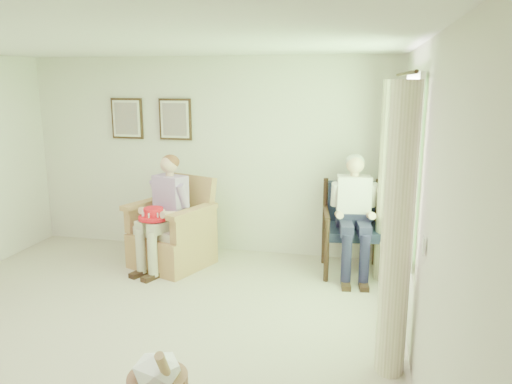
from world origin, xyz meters
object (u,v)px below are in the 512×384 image
at_px(wood_armchair, 353,224).
at_px(person_dark, 354,207).
at_px(person_wicker, 167,205).
at_px(red_hat, 154,215).
at_px(wicker_armchair, 173,237).

relative_size(wood_armchair, person_dark, 0.76).
xyz_separation_m(person_wicker, person_dark, (2.22, 0.27, 0.03)).
bearing_deg(red_hat, person_wicker, 62.90).
xyz_separation_m(person_dark, red_hat, (-2.31, -0.46, -0.12)).
bearing_deg(red_hat, person_dark, 11.20).
height_order(wood_armchair, person_wicker, person_wicker).
bearing_deg(wicker_armchair, person_wicker, -68.66).
bearing_deg(person_dark, red_hat, -176.41).
xyz_separation_m(wood_armchair, person_wicker, (-2.22, -0.45, 0.23)).
distance_m(wicker_armchair, person_dark, 2.28).
relative_size(wood_armchair, person_wicker, 0.78).
height_order(wicker_armchair, person_dark, person_dark).
distance_m(person_wicker, person_dark, 2.23).
relative_size(person_dark, red_hat, 3.95).
xyz_separation_m(person_wicker, red_hat, (-0.09, -0.18, -0.09)).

